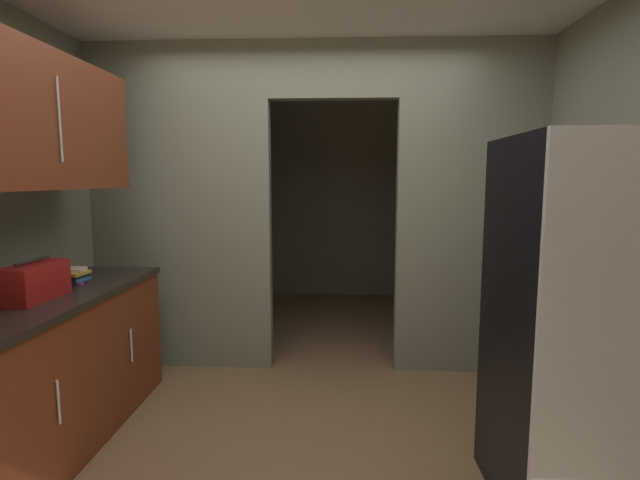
% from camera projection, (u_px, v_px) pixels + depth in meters
% --- Properties ---
extents(ground, '(20.00, 20.00, 0.00)m').
position_uv_depth(ground, '(298.00, 470.00, 2.53)').
color(ground, brown).
extents(kitchen_partition, '(3.57, 0.12, 2.58)m').
position_uv_depth(kitchen_partition, '(308.00, 202.00, 3.79)').
color(kitchen_partition, gray).
rests_on(kitchen_partition, ground).
extents(adjoining_room_shell, '(3.57, 2.60, 2.58)m').
position_uv_depth(adjoining_room_shell, '(323.00, 200.00, 5.58)').
color(adjoining_room_shell, gray).
rests_on(adjoining_room_shell, ground).
extents(refrigerator, '(0.79, 0.78, 1.72)m').
position_uv_depth(refrigerator, '(593.00, 329.00, 2.16)').
color(refrigerator, black).
rests_on(refrigerator, ground).
extents(lower_cabinet_run, '(0.66, 1.82, 0.89)m').
position_uv_depth(lower_cabinet_run, '(45.00, 372.00, 2.72)').
color(lower_cabinet_run, maroon).
rests_on(lower_cabinet_run, ground).
extents(upper_cabinet_counterside, '(0.36, 1.64, 0.74)m').
position_uv_depth(upper_cabinet_counterside, '(26.00, 120.00, 2.54)').
color(upper_cabinet_counterside, maroon).
extents(boombox, '(0.19, 0.40, 0.22)m').
position_uv_depth(boombox, '(34.00, 282.00, 2.57)').
color(boombox, maroon).
rests_on(boombox, lower_cabinet_run).
extents(book_stack, '(0.14, 0.17, 0.10)m').
position_uv_depth(book_stack, '(76.00, 276.00, 2.96)').
color(book_stack, '#8C3893').
rests_on(book_stack, lower_cabinet_run).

